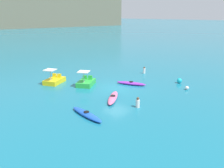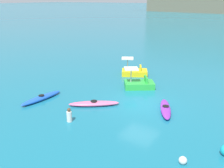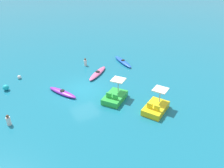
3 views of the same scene
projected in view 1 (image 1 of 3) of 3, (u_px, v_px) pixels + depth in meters
The scene contains 10 objects.
ground_plane at pixel (117, 88), 23.64m from camera, with size 600.00×600.00×0.00m, color #19728C.
kayak_purple at pixel (131, 83), 24.72m from camera, with size 1.99×3.17×0.37m.
kayak_pink at pixel (113, 98), 20.47m from camera, with size 3.16×2.69×0.37m.
kayak_blue at pixel (87, 114), 17.08m from camera, with size 0.79×3.58×0.37m.
pedal_boat_green at pixel (86, 82), 24.52m from camera, with size 2.82×2.62×1.68m.
pedal_boat_yellow at pixel (54, 80), 25.27m from camera, with size 2.83×2.48×1.68m.
buoy_white at pixel (187, 88), 23.10m from camera, with size 0.38×0.38×0.38m, color white.
buoy_cyan at pixel (179, 81), 25.29m from camera, with size 0.56×0.56×0.56m, color #19B7C6.
person_near_shore at pixel (138, 103), 18.64m from camera, with size 0.34×0.34×0.88m.
person_by_kayaks at pixel (144, 70), 29.42m from camera, with size 0.44×0.44×0.88m.
Camera 1 is at (-15.67, -16.17, 7.23)m, focal length 37.09 mm.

